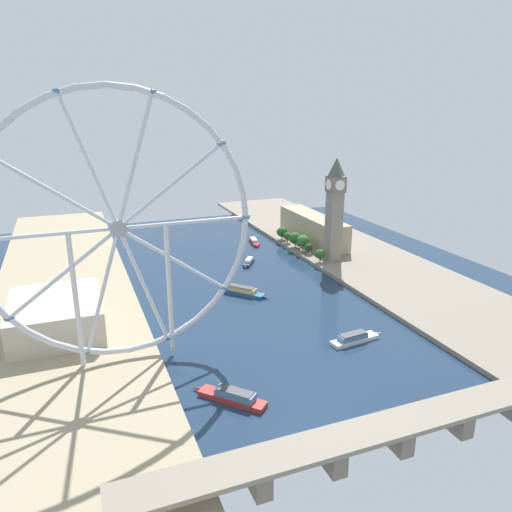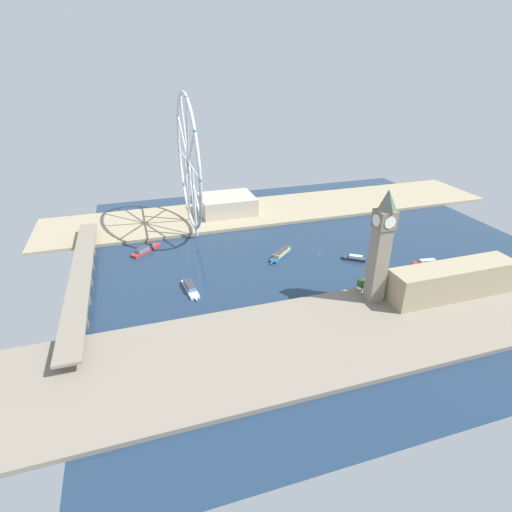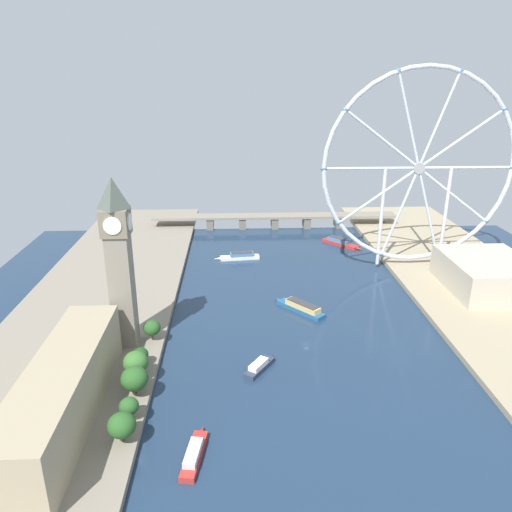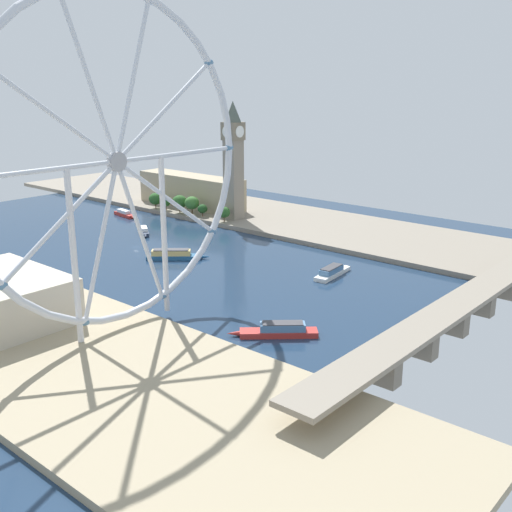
{
  "view_description": "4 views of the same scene",
  "coord_description": "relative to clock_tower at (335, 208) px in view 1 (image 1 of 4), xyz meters",
  "views": [
    {
      "loc": [
        106.81,
        329.41,
        126.45
      ],
      "look_at": [
        -20.39,
        5.3,
        15.72
      ],
      "focal_mm": 34.04,
      "sensor_mm": 36.0,
      "label": 1
    },
    {
      "loc": [
        -300.13,
        156.24,
        161.56
      ],
      "look_at": [
        -21.77,
        68.41,
        16.24
      ],
      "focal_mm": 28.11,
      "sensor_mm": 36.0,
      "label": 2
    },
    {
      "loc": [
        -34.87,
        -217.29,
        127.88
      ],
      "look_at": [
        -22.39,
        70.74,
        21.95
      ],
      "focal_mm": 34.59,
      "sensor_mm": 36.0,
      "label": 3
    },
    {
      "loc": [
        232.08,
        298.78,
        101.73
      ],
      "look_at": [
        -16.98,
        83.98,
        6.4
      ],
      "focal_mm": 43.48,
      "sensor_mm": 36.0,
      "label": 4
    }
  ],
  "objects": [
    {
      "name": "tour_boat_1",
      "position": [
        91.42,
        36.81,
        -43.81
      ],
      "size": [
        27.96,
        30.8,
        5.81
      ],
      "rotation": [
        0.0,
        0.0,
        2.29
      ],
      "color": "#235684",
      "rests_on": "ground_plane"
    },
    {
      "name": "clock_tower",
      "position": [
        0.0,
        0.0,
        0.0
      ],
      "size": [
        13.29,
        13.29,
        82.88
      ],
      "color": "gray",
      "rests_on": "riverbank_left"
    },
    {
      "name": "tour_boat_4",
      "position": [
        57.41,
        124.39,
        -44.11
      ],
      "size": [
        33.84,
        10.08,
        5.36
      ],
      "rotation": [
        0.0,
        0.0,
        3.25
      ],
      "color": "white",
      "rests_on": "ground_plane"
    },
    {
      "name": "riverbank_right",
      "position": [
        205.97,
        -0.41,
        -44.77
      ],
      "size": [
        90.0,
        520.0,
        3.0
      ],
      "primitive_type": "cube",
      "color": "tan",
      "rests_on": "ground_plane"
    },
    {
      "name": "parliament_block",
      "position": [
        -11.93,
        -56.97,
        -31.05
      ],
      "size": [
        22.0,
        97.93,
        24.44
      ],
      "primitive_type": "cube",
      "color": "tan",
      "rests_on": "riverbank_left"
    },
    {
      "name": "riverbank_left",
      "position": [
        -27.22,
        -0.41,
        -44.77
      ],
      "size": [
        90.0,
        520.0,
        3.0
      ],
      "primitive_type": "cube",
      "color": "gray",
      "rests_on": "ground_plane"
    },
    {
      "name": "river_bridge",
      "position": [
        89.37,
        203.94,
        -38.01
      ],
      "size": [
        215.19,
        15.9,
        11.37
      ],
      "color": "gray",
      "rests_on": "ground_plane"
    },
    {
      "name": "riverside_hall",
      "position": [
        209.51,
        57.42,
        -33.64
      ],
      "size": [
        48.37,
        59.37,
        19.26
      ],
      "primitive_type": "cube",
      "color": "#BCB29E",
      "rests_on": "riverbank_right"
    },
    {
      "name": "tour_boat_3",
      "position": [
        64.81,
        -22.39,
        -44.36
      ],
      "size": [
        15.94,
        20.91,
        4.71
      ],
      "rotation": [
        0.0,
        0.0,
        0.97
      ],
      "color": "#2D384C",
      "rests_on": "ground_plane"
    },
    {
      "name": "ground_plane",
      "position": [
        89.37,
        -0.41,
        -46.27
      ],
      "size": [
        403.19,
        403.19,
        0.0
      ],
      "primitive_type": "plane",
      "color": "#1E334C"
    },
    {
      "name": "ferris_wheel",
      "position": [
        175.96,
        102.21,
        23.71
      ],
      "size": [
        131.0,
        3.2,
        132.07
      ],
      "color": "silver",
      "rests_on": "riverbank_right"
    },
    {
      "name": "tour_boat_2",
      "position": [
        38.65,
        -77.13,
        -44.37
      ],
      "size": [
        8.8,
        27.85,
        4.69
      ],
      "rotation": [
        0.0,
        0.0,
        1.42
      ],
      "color": "#B22D28",
      "rests_on": "ground_plane"
    },
    {
      "name": "tour_boat_0",
      "position": [
        138.33,
        152.62,
        -43.95
      ],
      "size": [
        28.52,
        30.65,
        5.79
      ],
      "rotation": [
        0.0,
        0.0,
        5.45
      ],
      "color": "#B22D28",
      "rests_on": "ground_plane"
    },
    {
      "name": "tree_row_embankment",
      "position": [
        11.89,
        -40.8,
        -35.51
      ],
      "size": [
        12.61,
        82.64,
        13.73
      ],
      "color": "#513823",
      "rests_on": "riverbank_left"
    }
  ]
}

